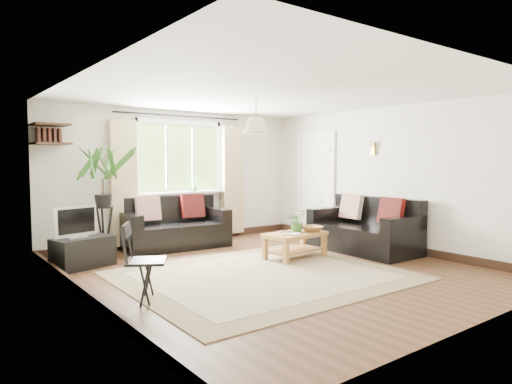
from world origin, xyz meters
TOP-DOWN VIEW (x-y plane):
  - floor at (0.00, 0.00)m, footprint 5.50×5.50m
  - ceiling at (0.00, 0.00)m, footprint 5.50×5.50m
  - wall_back at (0.00, 2.75)m, footprint 5.00×0.02m
  - wall_front at (0.00, -2.75)m, footprint 5.00×0.02m
  - wall_left at (-2.50, 0.00)m, footprint 0.02×5.50m
  - wall_right at (2.50, 0.00)m, footprint 0.02×5.50m
  - rug at (-0.32, -0.18)m, footprint 3.48×3.00m
  - window at (0.00, 2.71)m, footprint 2.50×0.16m
  - door at (2.47, 1.70)m, footprint 0.06×0.96m
  - corner_shelf at (-2.25, 2.50)m, footprint 0.50×0.50m
  - pendant_lamp at (0.00, 0.40)m, footprint 0.36×0.36m
  - wall_sconce at (2.43, 0.30)m, footprint 0.12×0.12m
  - sofa_back at (-0.35, 2.25)m, footprint 1.82×1.01m
  - sofa_right at (1.99, 0.11)m, footprint 1.82×0.95m
  - coffee_table at (0.73, 0.37)m, footprint 1.02×0.63m
  - table_plant at (0.81, 0.42)m, footprint 0.37×0.35m
  - bowl at (1.02, 0.31)m, footprint 0.36×0.36m
  - book_a at (0.49, 0.25)m, footprint 0.26×0.29m
  - book_b at (0.52, 0.45)m, footprint 0.24×0.28m
  - tv_stand at (-2.04, 1.73)m, footprint 0.88×0.64m
  - tv at (-2.13, 1.73)m, footprint 0.64×0.36m
  - palm_stand at (-1.57, 2.23)m, footprint 0.70×0.70m
  - folding_chair at (-1.97, -0.28)m, footprint 0.60×0.60m
  - sill_plant at (0.25, 2.63)m, footprint 0.14×0.10m

SIDE VIEW (x-z plane):
  - floor at x=0.00m, z-range 0.00..0.00m
  - rug at x=-0.32m, z-range 0.00..0.02m
  - coffee_table at x=0.73m, z-range 0.00..0.40m
  - tv_stand at x=-2.04m, z-range 0.00..0.43m
  - book_a at x=0.49m, z-range 0.40..0.42m
  - book_b at x=0.52m, z-range 0.40..0.42m
  - sofa_back at x=-0.35m, z-range 0.00..0.83m
  - folding_chair at x=-1.97m, z-range 0.00..0.84m
  - sofa_right at x=1.99m, z-range 0.00..0.85m
  - bowl at x=1.02m, z-range 0.40..0.48m
  - table_plant at x=0.81m, z-range 0.40..0.74m
  - tv at x=-2.13m, z-range 0.43..0.89m
  - palm_stand at x=-1.57m, z-range 0.00..1.72m
  - door at x=2.47m, z-range -0.03..2.03m
  - sill_plant at x=0.25m, z-range 0.93..1.20m
  - wall_back at x=0.00m, z-range 0.00..2.40m
  - wall_front at x=0.00m, z-range 0.00..2.40m
  - wall_left at x=-2.50m, z-range 0.00..2.40m
  - wall_right at x=2.50m, z-range 0.00..2.40m
  - window at x=0.00m, z-range 0.47..2.63m
  - wall_sconce at x=2.43m, z-range 1.60..1.88m
  - corner_shelf at x=-2.25m, z-range 1.72..2.06m
  - pendant_lamp at x=0.00m, z-range 1.78..2.32m
  - ceiling at x=0.00m, z-range 2.40..2.40m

